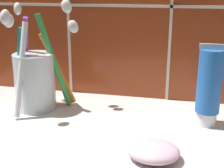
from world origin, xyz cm
name	(u,v)px	position (x,y,z in cm)	size (l,w,h in cm)	color
sink_counter	(144,145)	(0.00, 0.00, 1.00)	(75.52, 33.98, 2.00)	silver
toothbrush_cup	(35,77)	(-19.71, 6.94, 7.63)	(12.98, 12.16, 18.43)	silver
toothpaste_tube	(209,86)	(8.48, 6.88, 8.12)	(3.76, 3.58, 12.45)	white
soap_bar	(153,151)	(1.74, -5.11, 3.08)	(6.53, 5.58, 2.17)	#DBB2C6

